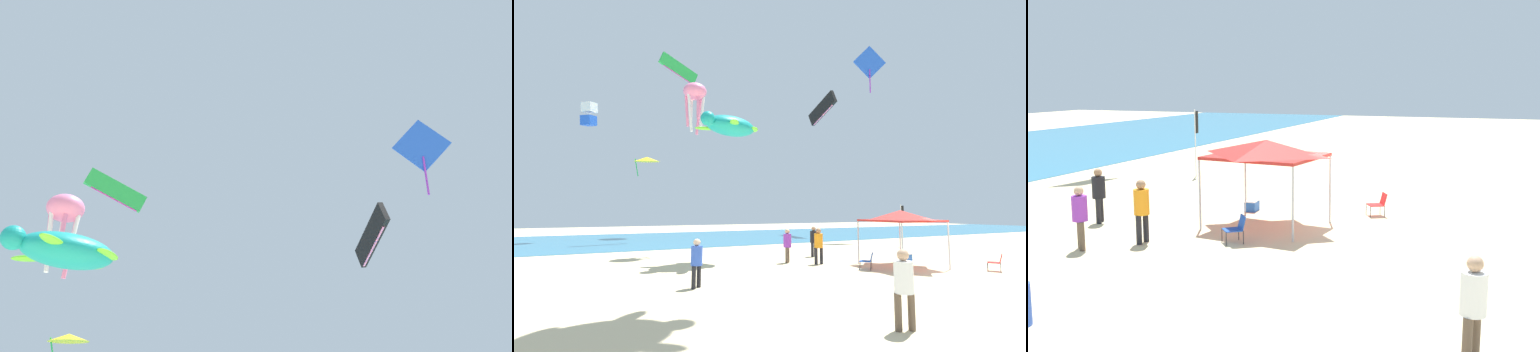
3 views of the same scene
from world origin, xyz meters
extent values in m
cube|color=green|center=(-7.16, 24.65, 17.38)|extent=(4.25, 1.16, 2.56)
cube|color=#E02D9E|center=(-7.16, 24.65, 16.83)|extent=(3.22, 0.81, 1.44)
ellipsoid|color=pink|center=(-8.72, 13.18, 11.23)|extent=(1.62, 1.62, 1.18)
cylinder|color=pink|center=(-8.64, 12.67, 10.04)|extent=(0.22, 0.36, 1.73)
cylinder|color=white|center=(-8.23, 13.00, 9.80)|extent=(0.40, 0.27, 2.21)
cylinder|color=pink|center=(-8.31, 13.52, 9.56)|extent=(0.40, 0.36, 2.69)
cylinder|color=white|center=(-8.80, 13.70, 10.04)|extent=(0.22, 0.36, 1.73)
cylinder|color=pink|center=(-9.21, 13.37, 9.80)|extent=(0.40, 0.27, 2.21)
cylinder|color=white|center=(-9.13, 12.85, 9.56)|extent=(0.40, 0.36, 2.69)
cube|color=blue|center=(11.09, 16.35, 18.64)|extent=(3.31, 1.51, 3.59)
cylinder|color=purple|center=(11.09, 16.35, 16.58)|extent=(0.13, 0.13, 2.54)
cone|color=yellow|center=(-9.21, 29.41, 8.46)|extent=(3.75, 3.76, 0.68)
cylinder|color=green|center=(-10.17, 29.97, 7.55)|extent=(0.59, 0.91, 1.85)
cube|color=black|center=(11.46, 25.30, 15.92)|extent=(0.81, 5.77, 3.47)
cube|color=pink|center=(11.46, 25.30, 15.18)|extent=(0.37, 4.42, 1.95)
ellipsoid|color=teal|center=(-7.87, 8.55, 7.84)|extent=(4.04, 3.76, 1.52)
sphere|color=teal|center=(-9.51, 7.81, 7.93)|extent=(0.81, 0.81, 0.81)
ellipsoid|color=#66D82D|center=(-8.21, 7.12, 7.70)|extent=(1.00, 1.35, 0.18)
ellipsoid|color=#66D82D|center=(-9.17, 9.25, 7.70)|extent=(1.35, 0.83, 0.18)
ellipsoid|color=#66D82D|center=(-6.51, 8.17, 7.70)|extent=(1.00, 1.35, 0.18)
ellipsoid|color=#66D82D|center=(-7.25, 9.81, 7.70)|extent=(1.35, 0.83, 0.18)
camera|label=1|loc=(-5.76, -10.58, 1.79)|focal=39.11mm
camera|label=2|loc=(-15.63, -10.79, 2.80)|focal=24.98mm
camera|label=3|loc=(-18.77, -5.06, 4.79)|focal=41.87mm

